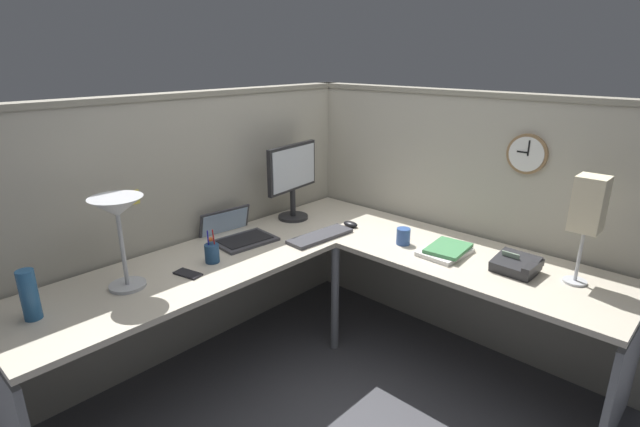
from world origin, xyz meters
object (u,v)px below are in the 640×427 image
(laptop, at_px, (236,234))
(desk_lamp_paper, at_px, (589,207))
(computer_mouse, at_px, (350,224))
(cell_phone, at_px, (188,274))
(book_stack, at_px, (446,250))
(coffee_mug, at_px, (403,236))
(thermos_flask, at_px, (29,295))
(office_phone, at_px, (517,266))
(desk_lamp_dome, at_px, (118,215))
(monitor, at_px, (293,176))
(keyboard, at_px, (320,236))
(wall_clock, at_px, (527,154))
(pen_cup, at_px, (212,253))

(laptop, xyz_separation_m, desk_lamp_paper, (0.75, -1.68, 0.36))
(computer_mouse, xyz_separation_m, cell_phone, (-1.10, 0.15, -0.01))
(book_stack, distance_m, coffee_mug, 0.26)
(thermos_flask, distance_m, office_phone, 2.24)
(desk_lamp_dome, bearing_deg, computer_mouse, -10.22)
(book_stack, bearing_deg, desk_lamp_dome, 146.57)
(monitor, xyz_separation_m, keyboard, (-0.14, -0.38, -0.28))
(monitor, height_order, desk_lamp_paper, desk_lamp_paper)
(desk_lamp_paper, bearing_deg, thermos_flask, 140.69)
(keyboard, height_order, computer_mouse, computer_mouse)
(laptop, distance_m, coffee_mug, 1.00)
(desk_lamp_paper, bearing_deg, wall_clock, 55.97)
(pen_cup, relative_size, coffee_mug, 1.88)
(desk_lamp_dome, bearing_deg, wall_clock, -32.81)
(laptop, xyz_separation_m, cell_phone, (-0.48, -0.23, -0.02))
(desk_lamp_dome, relative_size, coffee_mug, 4.64)
(laptop, relative_size, pen_cup, 2.27)
(computer_mouse, relative_size, thermos_flask, 0.47)
(laptop, distance_m, thermos_flask, 1.16)
(computer_mouse, distance_m, desk_lamp_paper, 1.35)
(desk_lamp_dome, height_order, desk_lamp_paper, desk_lamp_paper)
(computer_mouse, relative_size, desk_lamp_paper, 0.20)
(computer_mouse, relative_size, pen_cup, 0.58)
(desk_lamp_dome, distance_m, wall_clock, 2.11)
(laptop, relative_size, desk_lamp_paper, 0.77)
(monitor, distance_m, thermos_flask, 1.64)
(monitor, xyz_separation_m, pen_cup, (-0.79, -0.19, -0.24))
(office_phone, xyz_separation_m, desk_lamp_paper, (0.08, -0.25, 0.35))
(monitor, height_order, desk_lamp_dome, monitor)
(desk_lamp_dome, height_order, wall_clock, wall_clock)
(computer_mouse, distance_m, desk_lamp_dome, 1.43)
(thermos_flask, bearing_deg, cell_phone, -9.28)
(wall_clock, bearing_deg, office_phone, -156.98)
(laptop, bearing_deg, computer_mouse, -31.88)
(desk_lamp_paper, bearing_deg, cell_phone, 130.41)
(cell_phone, distance_m, desk_lamp_paper, 1.94)
(keyboard, relative_size, thermos_flask, 1.95)
(monitor, height_order, thermos_flask, monitor)
(cell_phone, distance_m, thermos_flask, 0.69)
(coffee_mug, height_order, wall_clock, wall_clock)
(monitor, height_order, cell_phone, monitor)
(keyboard, bearing_deg, cell_phone, 173.62)
(desk_lamp_paper, height_order, wall_clock, wall_clock)
(book_stack, bearing_deg, monitor, 98.50)
(computer_mouse, distance_m, coffee_mug, 0.41)
(monitor, relative_size, pen_cup, 2.78)
(laptop, bearing_deg, wall_clock, -51.36)
(computer_mouse, bearing_deg, coffee_mug, -92.68)
(coffee_mug, bearing_deg, monitor, 98.43)
(pen_cup, bearing_deg, wall_clock, -39.24)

